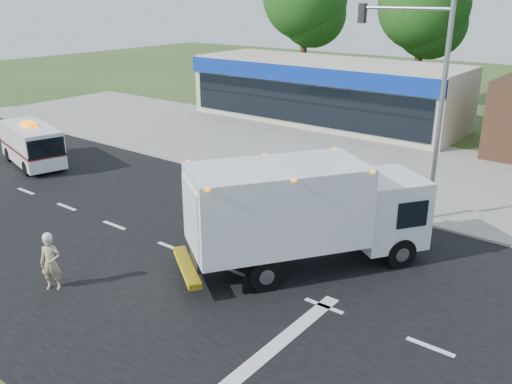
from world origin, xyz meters
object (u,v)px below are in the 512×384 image
at_px(ems_box_truck, 303,208).
at_px(traffic_signal_pole, 425,88).
at_px(ambulance_van, 33,144).
at_px(emergency_worker, 51,262).

bearing_deg(ems_box_truck, traffic_signal_pole, 23.81).
relative_size(ems_box_truck, ambulance_van, 1.56).
height_order(ambulance_van, traffic_signal_pole, traffic_signal_pole).
relative_size(emergency_worker, ambulance_van, 0.36).
bearing_deg(emergency_worker, traffic_signal_pole, 26.77).
bearing_deg(emergency_worker, ems_box_truck, 12.79).
xyz_separation_m(ems_box_truck, ambulance_van, (-16.34, 0.77, -0.86)).
height_order(emergency_worker, traffic_signal_pole, traffic_signal_pole).
distance_m(ems_box_truck, emergency_worker, 7.52).
bearing_deg(ambulance_van, ems_box_truck, 11.53).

